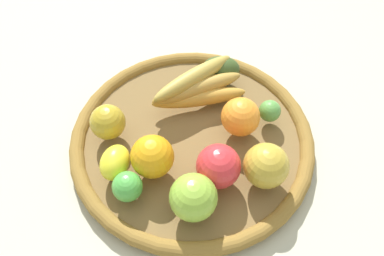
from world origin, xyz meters
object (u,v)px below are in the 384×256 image
(lime_0, at_px, (270,111))
(banana_bunch, at_px, (197,88))
(avocado, at_px, (221,69))
(orange_1, at_px, (240,117))
(apple_0, at_px, (267,165))
(lemon_0, at_px, (115,162))
(apple_2, at_px, (218,166))
(apple_1, at_px, (193,197))
(lime_1, at_px, (127,187))
(apple_3, at_px, (108,122))
(orange_0, at_px, (152,157))

(lime_0, relative_size, banana_bunch, 0.22)
(avocado, xyz_separation_m, orange_1, (0.09, 0.10, 0.01))
(apple_0, bearing_deg, lemon_0, -56.21)
(apple_0, bearing_deg, apple_2, -51.84)
(apple_2, xyz_separation_m, banana_bunch, (-0.12, -0.14, -0.01))
(lime_0, height_order, apple_1, apple_1)
(avocado, relative_size, orange_1, 1.07)
(apple_2, bearing_deg, lemon_0, -58.19)
(avocado, xyz_separation_m, lime_0, (0.03, 0.14, -0.01))
(banana_bunch, bearing_deg, lime_1, 8.43)
(lime_0, xyz_separation_m, apple_1, (0.24, -0.00, 0.02))
(apple_2, relative_size, lime_0, 1.82)
(apple_3, relative_size, apple_0, 0.84)
(apple_3, xyz_separation_m, lime_0, (-0.21, 0.22, -0.01))
(apple_3, xyz_separation_m, lemon_0, (0.05, 0.07, -0.01))
(avocado, relative_size, apple_0, 1.00)
(orange_1, relative_size, lime_1, 1.41)
(lime_0, relative_size, orange_0, 0.56)
(apple_3, xyz_separation_m, orange_1, (-0.15, 0.19, 0.00))
(apple_0, bearing_deg, banana_bunch, -110.37)
(apple_3, relative_size, orange_0, 0.87)
(orange_0, xyz_separation_m, orange_1, (-0.16, 0.07, -0.00))
(avocado, bearing_deg, orange_1, 49.66)
(lemon_0, xyz_separation_m, apple_0, (-0.14, 0.22, 0.01))
(lime_0, xyz_separation_m, banana_bunch, (0.04, -0.14, 0.01))
(orange_0, bearing_deg, lime_1, -0.68)
(orange_0, distance_m, lemon_0, 0.07)
(avocado, bearing_deg, orange_0, 6.94)
(banana_bunch, xyz_separation_m, apple_0, (0.07, 0.20, 0.01))
(apple_2, bearing_deg, lime_1, -41.34)
(apple_0, bearing_deg, apple_3, -72.03)
(lemon_0, bearing_deg, apple_3, -128.53)
(banana_bunch, height_order, orange_1, orange_1)
(apple_2, bearing_deg, orange_1, -165.85)
(orange_1, height_order, apple_1, apple_1)
(apple_2, bearing_deg, apple_3, -79.27)
(lime_1, bearing_deg, apple_2, 138.66)
(lime_0, height_order, orange_0, orange_0)
(lemon_0, bearing_deg, lime_1, 65.62)
(apple_3, distance_m, orange_1, 0.24)
(apple_2, xyz_separation_m, apple_1, (0.07, 0.00, 0.00))
(lime_0, xyz_separation_m, orange_1, (0.06, -0.03, 0.02))
(apple_0, bearing_deg, lime_1, -44.94)
(lime_0, relative_size, lime_1, 0.82)
(orange_0, bearing_deg, orange_1, 156.01)
(banana_bunch, bearing_deg, apple_1, 35.27)
(avocado, distance_m, orange_1, 0.14)
(banana_bunch, bearing_deg, apple_3, -25.62)
(orange_0, bearing_deg, apple_1, 78.82)
(orange_1, height_order, lemon_0, orange_1)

